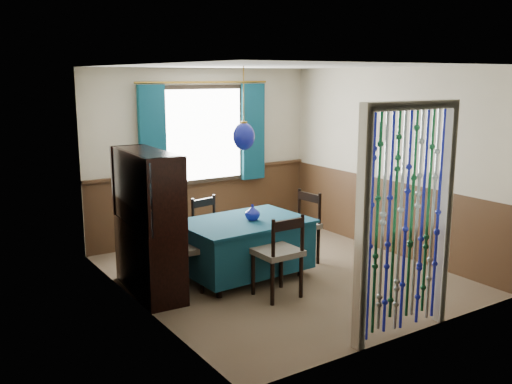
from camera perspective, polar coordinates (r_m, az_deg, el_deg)
floor at (r=7.07m, az=2.49°, el=-8.22°), size 4.00×4.00×0.00m
ceiling at (r=6.66m, az=2.69°, el=12.48°), size 4.00×4.00×0.00m
wall_back at (r=8.44m, az=-5.38°, el=3.74°), size 3.60×0.00×3.60m
wall_front at (r=5.29m, az=15.32°, el=-1.34°), size 3.60×0.00×3.60m
wall_left at (r=5.90m, az=-11.75°, el=0.15°), size 0.00×4.00×4.00m
wall_right at (r=7.93m, az=13.23°, el=2.98°), size 0.00×4.00×4.00m
wainscot_back at (r=8.56m, az=-5.24°, el=-1.25°), size 3.60×0.00×3.60m
wainscot_front at (r=5.51m, az=14.79°, el=-8.93°), size 3.60×0.00×3.60m
wainscot_left at (r=6.10m, az=-11.33°, el=-6.76°), size 0.00×4.00×4.00m
wainscot_right at (r=8.06m, az=12.91°, el=-2.31°), size 0.00×4.00×4.00m
window at (r=8.36m, az=-5.26°, el=5.74°), size 1.32×0.12×1.42m
doorway at (r=5.38m, az=14.73°, el=-3.30°), size 1.16×0.12×2.18m
dining_table at (r=6.83m, az=-1.18°, el=-5.25°), size 1.53×1.10×0.71m
chair_near at (r=6.23m, az=2.30°, el=-6.15°), size 0.47×0.45×0.94m
chair_far at (r=7.35m, az=-4.52°, el=-3.72°), size 0.50×0.48×0.86m
chair_left at (r=6.44m, az=-7.89°, el=-5.75°), size 0.45×0.47×0.92m
chair_right at (r=7.38m, az=4.42°, el=-3.37°), size 0.48×0.50×0.93m
sideboard at (r=6.46m, az=-10.73°, el=-5.08°), size 0.49×1.25×1.60m
pendant_lamp at (r=6.58m, az=-1.23°, el=5.61°), size 0.26×0.26×0.95m
vase_table at (r=6.74m, az=-0.36°, el=-2.11°), size 0.21×0.21×0.17m
bowl_shelf at (r=6.11m, az=-9.46°, el=-0.58°), size 0.29×0.29×0.06m
vase_sideboard at (r=6.68m, az=-11.36°, el=-1.72°), size 0.19×0.19×0.17m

